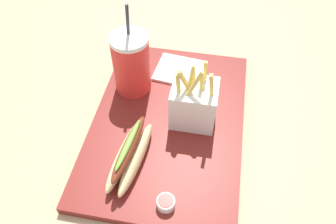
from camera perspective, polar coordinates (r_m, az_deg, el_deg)
name	(u,v)px	position (r m, az deg, el deg)	size (l,w,h in m)	color
ground_plane	(168,129)	(0.78, 0.00, -2.84)	(2.40, 2.40, 0.02)	tan
food_tray	(168,124)	(0.76, 0.00, -1.93)	(0.48, 0.33, 0.02)	maroon
soda_cup	(131,63)	(0.78, -6.12, 8.05)	(0.08, 0.08, 0.23)	red
fries_basket	(194,103)	(0.72, 4.33, 1.49)	(0.08, 0.09, 0.16)	white
hot_dog_1	(130,154)	(0.67, -6.38, -7.04)	(0.18, 0.07, 0.07)	#E5C689
ketchup_cup_1	(166,203)	(0.64, -0.37, -14.83)	(0.03, 0.03, 0.02)	white
napkin_stack	(181,71)	(0.86, 2.26, 6.87)	(0.10, 0.12, 0.01)	white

